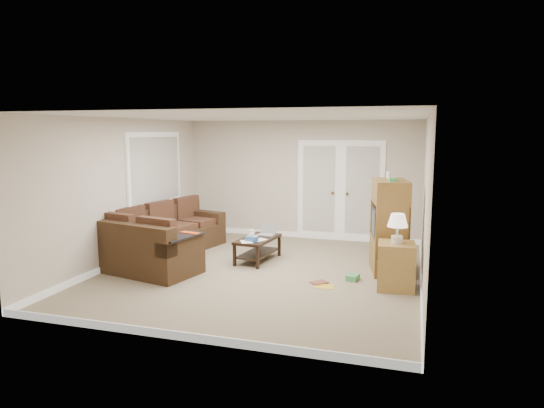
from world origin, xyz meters
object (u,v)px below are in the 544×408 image
(sectional_sofa, at_px, (159,242))
(side_cabinet, at_px, (396,262))
(tv_armoire, at_px, (389,226))
(coffee_table, at_px, (258,248))

(sectional_sofa, xyz_separation_m, side_cabinet, (4.10, -0.43, 0.06))
(tv_armoire, xyz_separation_m, side_cabinet, (0.16, -0.88, -0.36))
(tv_armoire, bearing_deg, coffee_table, 169.22)
(coffee_table, bearing_deg, side_cabinet, -13.63)
(sectional_sofa, height_order, side_cabinet, side_cabinet)
(sectional_sofa, distance_m, side_cabinet, 4.12)
(sectional_sofa, bearing_deg, side_cabinet, 7.08)
(tv_armoire, bearing_deg, sectional_sofa, 176.13)
(sectional_sofa, height_order, tv_armoire, tv_armoire)
(sectional_sofa, relative_size, tv_armoire, 1.93)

